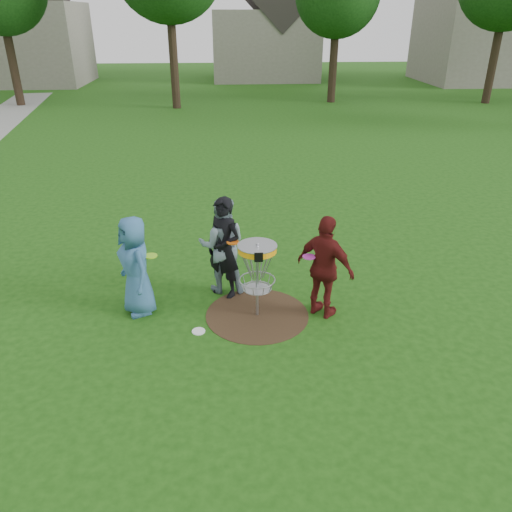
{
  "coord_description": "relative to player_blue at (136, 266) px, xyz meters",
  "views": [
    {
      "loc": [
        -0.52,
        -7.37,
        4.74
      ],
      "look_at": [
        0.0,
        0.3,
        1.0
      ],
      "focal_mm": 35.0,
      "sensor_mm": 36.0,
      "label": 1
    }
  ],
  "objects": [
    {
      "name": "player_grey",
      "position": [
        1.48,
        0.67,
        0.03
      ],
      "size": [
        0.93,
        0.74,
        1.83
      ],
      "primitive_type": "imported",
      "rotation": [
        0.0,
        0.0,
        3.08
      ],
      "color": "slate",
      "rests_on": "ground"
    },
    {
      "name": "disc_golf_basket",
      "position": [
        2.05,
        -0.29,
        0.13
      ],
      "size": [
        0.66,
        0.67,
        1.38
      ],
      "color": "#9EA0A5",
      "rests_on": "ground"
    },
    {
      "name": "player_black",
      "position": [
        1.5,
        0.49,
        0.06
      ],
      "size": [
        0.82,
        0.79,
        1.89
      ],
      "primitive_type": "imported",
      "rotation": [
        0.0,
        0.0,
        -0.68
      ],
      "color": "black",
      "rests_on": "ground"
    },
    {
      "name": "held_discs",
      "position": [
        1.62,
        0.08,
        0.24
      ],
      "size": [
        2.85,
        0.97,
        0.09
      ],
      "color": "#97E919",
      "rests_on": "ground"
    },
    {
      "name": "ground",
      "position": [
        2.05,
        -0.29,
        -0.89
      ],
      "size": [
        100.0,
        100.0,
        0.0
      ],
      "primitive_type": "plane",
      "color": "#19470F",
      "rests_on": "ground"
    },
    {
      "name": "player_maroon",
      "position": [
        3.19,
        -0.34,
        0.03
      ],
      "size": [
        1.09,
        1.05,
        1.83
      ],
      "primitive_type": "imported",
      "rotation": [
        0.0,
        0.0,
        2.4
      ],
      "color": "#5A1514",
      "rests_on": "ground"
    },
    {
      "name": "disc_on_grass",
      "position": [
        1.05,
        -0.73,
        -0.88
      ],
      "size": [
        0.22,
        0.22,
        0.02
      ],
      "primitive_type": "cylinder",
      "color": "white",
      "rests_on": "ground"
    },
    {
      "name": "dirt_patch",
      "position": [
        2.05,
        -0.29,
        -0.88
      ],
      "size": [
        1.8,
        1.8,
        0.01
      ],
      "primitive_type": "cylinder",
      "color": "#47331E",
      "rests_on": "ground"
    },
    {
      "name": "house_row",
      "position": [
        6.83,
        32.78,
        3.26
      ],
      "size": [
        44.5,
        10.65,
        11.62
      ],
      "color": "gray",
      "rests_on": "ground"
    },
    {
      "name": "player_blue",
      "position": [
        0.0,
        0.0,
        0.0
      ],
      "size": [
        0.91,
        1.03,
        1.77
      ],
      "primitive_type": "imported",
      "rotation": [
        0.0,
        0.0,
        -1.07
      ],
      "color": "#34638F",
      "rests_on": "ground"
    }
  ]
}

